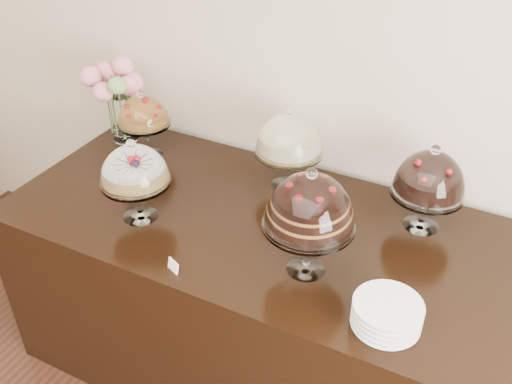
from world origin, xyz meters
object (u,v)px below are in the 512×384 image
at_px(cake_stand_sugar_sponge, 134,169).
at_px(flower_vase, 116,91).
at_px(cake_stand_choco_layer, 310,206).
at_px(cake_stand_dark_choco, 430,178).
at_px(display_counter, 261,299).
at_px(cake_stand_fruit_tart, 143,115).
at_px(plate_stack, 387,314).
at_px(cake_stand_cheesecake, 289,138).

distance_m(cake_stand_sugar_sponge, flower_vase, 0.70).
bearing_deg(cake_stand_choco_layer, flower_vase, 158.22).
bearing_deg(cake_stand_dark_choco, cake_stand_sugar_sponge, -156.14).
distance_m(cake_stand_sugar_sponge, cake_stand_dark_choco, 1.17).
relative_size(display_counter, cake_stand_fruit_tart, 6.35).
bearing_deg(plate_stack, cake_stand_fruit_tart, 157.85).
xyz_separation_m(cake_stand_choco_layer, cake_stand_dark_choco, (0.32, 0.46, -0.06)).
bearing_deg(display_counter, cake_stand_cheesecake, 93.57).
relative_size(display_counter, cake_stand_cheesecake, 5.69).
xyz_separation_m(cake_stand_dark_choco, plate_stack, (0.03, -0.60, -0.19)).
relative_size(cake_stand_dark_choco, plate_stack, 1.68).
height_order(display_counter, flower_vase, flower_vase).
distance_m(cake_stand_choco_layer, flower_vase, 1.34).
xyz_separation_m(cake_stand_choco_layer, plate_stack, (0.35, -0.14, -0.24)).
relative_size(cake_stand_sugar_sponge, cake_stand_dark_choco, 0.96).
bearing_deg(flower_vase, cake_stand_cheesecake, -0.18).
relative_size(flower_vase, plate_stack, 1.88).
distance_m(cake_stand_sugar_sponge, cake_stand_choco_layer, 0.76).
bearing_deg(cake_stand_cheesecake, plate_stack, -44.26).
xyz_separation_m(cake_stand_dark_choco, flower_vase, (-1.56, 0.03, 0.04)).
height_order(display_counter, cake_stand_cheesecake, cake_stand_cheesecake).
distance_m(flower_vase, plate_stack, 1.72).
relative_size(cake_stand_sugar_sponge, plate_stack, 1.62).
height_order(cake_stand_dark_choco, plate_stack, cake_stand_dark_choco).
distance_m(display_counter, cake_stand_cheesecake, 0.76).
bearing_deg(cake_stand_cheesecake, cake_stand_dark_choco, -2.71).
height_order(cake_stand_fruit_tart, flower_vase, flower_vase).
xyz_separation_m(display_counter, flower_vase, (-0.96, 0.31, 0.72)).
height_order(cake_stand_cheesecake, cake_stand_dark_choco, cake_stand_cheesecake).
xyz_separation_m(cake_stand_cheesecake, cake_stand_fruit_tart, (-0.73, -0.07, -0.02)).
bearing_deg(cake_stand_sugar_sponge, cake_stand_cheesecake, 47.93).
distance_m(cake_stand_dark_choco, flower_vase, 1.56).
xyz_separation_m(display_counter, plate_stack, (0.63, -0.32, 0.50)).
height_order(cake_stand_sugar_sponge, cake_stand_choco_layer, cake_stand_choco_layer).
bearing_deg(flower_vase, display_counter, -17.85).
bearing_deg(flower_vase, cake_stand_dark_choco, -1.19).
bearing_deg(cake_stand_cheesecake, cake_stand_sugar_sponge, -132.07).
height_order(cake_stand_sugar_sponge, cake_stand_fruit_tart, cake_stand_sugar_sponge).
bearing_deg(display_counter, cake_stand_dark_choco, 24.80).
bearing_deg(plate_stack, flower_vase, 158.30).
bearing_deg(cake_stand_choco_layer, cake_stand_sugar_sponge, -179.11).
bearing_deg(cake_stand_cheesecake, flower_vase, 179.82).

